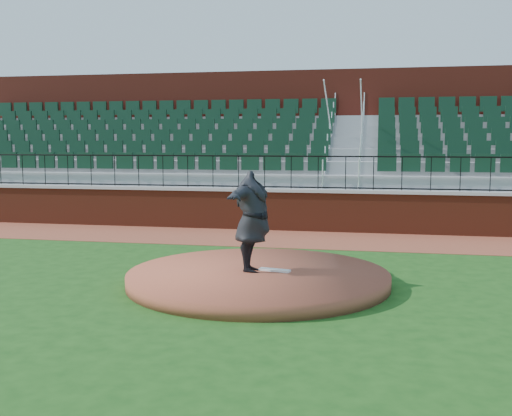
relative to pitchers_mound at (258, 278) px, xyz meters
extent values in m
plane|color=#194614|center=(-0.37, 0.16, -0.12)|extent=(90.00, 90.00, 0.00)
cube|color=brown|center=(-0.37, 5.56, -0.12)|extent=(34.00, 3.20, 0.01)
cube|color=maroon|center=(-0.37, 7.16, 0.47)|extent=(34.00, 0.35, 1.20)
cube|color=#B7B7B7|center=(-0.37, 7.16, 1.12)|extent=(34.00, 0.45, 0.10)
cube|color=maroon|center=(-0.37, 12.68, 2.62)|extent=(34.00, 0.50, 5.50)
cylinder|color=brown|center=(0.00, 0.00, 0.00)|extent=(5.07, 5.07, 0.25)
cube|color=white|center=(0.31, 0.08, 0.15)|extent=(0.64, 0.29, 0.04)
imported|color=black|center=(-0.11, -0.02, 1.10)|extent=(0.75, 2.43, 1.96)
camera|label=1|loc=(2.24, -11.36, 2.65)|focal=42.64mm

